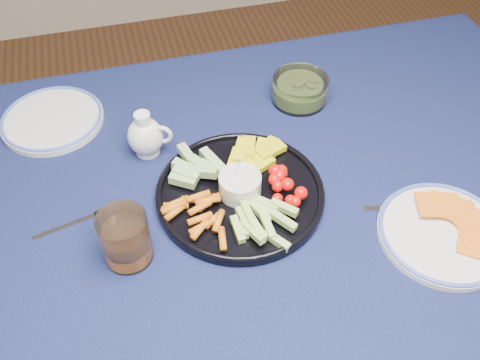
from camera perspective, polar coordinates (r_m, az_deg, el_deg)
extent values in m
cylinder|color=#4C2719|center=(1.76, 17.92, 2.93)|extent=(0.07, 0.07, 0.70)
cube|color=#4C2719|center=(1.00, -2.65, -5.57)|extent=(1.60, 1.00, 0.04)
cube|color=#0D1237|center=(0.98, -2.69, -4.76)|extent=(1.66, 1.06, 0.01)
cube|color=#0D1237|center=(1.46, -7.34, 7.73)|extent=(1.66, 0.01, 0.30)
cylinder|color=black|center=(1.01, 0.00, -1.60)|extent=(0.32, 0.32, 0.01)
torus|color=black|center=(1.00, 0.00, -1.20)|extent=(0.32, 0.32, 0.01)
cylinder|color=silver|center=(0.99, 0.00, -0.53)|extent=(0.08, 0.08, 0.04)
cylinder|color=silver|center=(0.98, 0.00, 0.16)|extent=(0.07, 0.07, 0.01)
cylinder|color=silver|center=(1.12, -9.80, 3.17)|extent=(0.05, 0.05, 0.01)
ellipsoid|color=silver|center=(1.09, -10.05, 4.57)|extent=(0.07, 0.07, 0.08)
cylinder|color=silver|center=(1.06, -10.35, 6.27)|extent=(0.03, 0.03, 0.03)
torus|color=silver|center=(1.08, -8.36, 4.82)|extent=(0.05, 0.02, 0.05)
torus|color=#4157B6|center=(1.07, -10.24, 5.68)|extent=(0.04, 0.04, 0.00)
cylinder|color=white|center=(1.22, 6.39, 9.59)|extent=(0.12, 0.12, 0.06)
cylinder|color=#50681D|center=(1.23, 6.35, 9.20)|extent=(0.10, 0.10, 0.03)
cylinder|color=silver|center=(1.02, 20.84, -5.40)|extent=(0.23, 0.23, 0.01)
torus|color=#4157B6|center=(1.02, 20.95, -5.15)|extent=(0.23, 0.23, 0.01)
cylinder|color=white|center=(0.92, -12.14, -6.09)|extent=(0.08, 0.08, 0.10)
cylinder|color=orange|center=(0.93, -11.92, -6.90)|extent=(0.07, 0.07, 0.05)
cube|color=silver|center=(1.02, -18.04, -4.71)|extent=(0.12, 0.03, 0.00)
cube|color=silver|center=(1.02, -14.41, -3.37)|extent=(0.03, 0.03, 0.00)
cube|color=silver|center=(1.04, 17.18, -3.14)|extent=(0.15, 0.06, 0.00)
cube|color=silver|center=(1.07, 21.69, -3.31)|extent=(0.04, 0.03, 0.00)
cylinder|color=silver|center=(1.23, -19.36, 6.04)|extent=(0.22, 0.22, 0.01)
torus|color=#4157B6|center=(1.23, -19.45, 6.31)|extent=(0.22, 0.22, 0.01)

